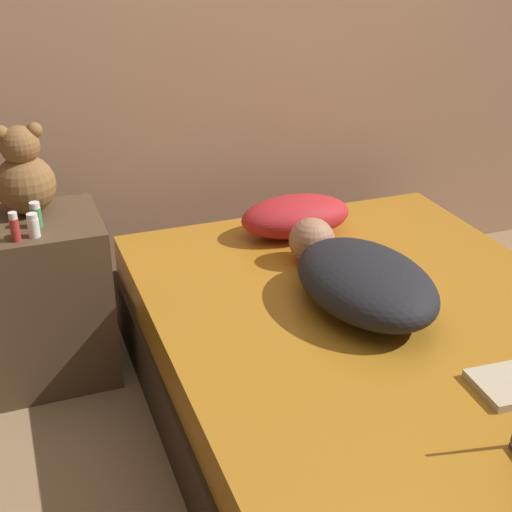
{
  "coord_description": "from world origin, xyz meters",
  "views": [
    {
      "loc": [
        -1.08,
        -1.68,
        1.61
      ],
      "look_at": [
        -0.36,
        0.24,
        0.61
      ],
      "focal_mm": 50.0,
      "sensor_mm": 36.0,
      "label": 1
    }
  ],
  "objects_px": {
    "pillow": "(296,216)",
    "bottle_white": "(33,226)",
    "teddy_bear": "(24,175)",
    "person_lying": "(360,277)",
    "bottle_red": "(15,227)",
    "book": "(506,386)",
    "bottle_green": "(36,215)"
  },
  "relations": [
    {
      "from": "pillow",
      "to": "bottle_red",
      "type": "relative_size",
      "value": 4.51
    },
    {
      "from": "teddy_bear",
      "to": "bottle_green",
      "type": "xyz_separation_m",
      "value": [
        0.01,
        -0.14,
        -0.1
      ]
    },
    {
      "from": "book",
      "to": "bottle_white",
      "type": "bearing_deg",
      "value": 137.74
    },
    {
      "from": "book",
      "to": "teddy_bear",
      "type": "bearing_deg",
      "value": 132.05
    },
    {
      "from": "bottle_white",
      "to": "book",
      "type": "distance_m",
      "value": 1.55
    },
    {
      "from": "pillow",
      "to": "person_lying",
      "type": "xyz_separation_m",
      "value": [
        -0.02,
        -0.58,
        0.01
      ]
    },
    {
      "from": "person_lying",
      "to": "bottle_white",
      "type": "height_order",
      "value": "bottle_white"
    },
    {
      "from": "teddy_bear",
      "to": "pillow",
      "type": "bearing_deg",
      "value": -5.67
    },
    {
      "from": "bottle_green",
      "to": "pillow",
      "type": "bearing_deg",
      "value": 2.58
    },
    {
      "from": "person_lying",
      "to": "book",
      "type": "distance_m",
      "value": 0.6
    },
    {
      "from": "pillow",
      "to": "person_lying",
      "type": "relative_size",
      "value": 0.6
    },
    {
      "from": "teddy_bear",
      "to": "person_lying",
      "type": "bearing_deg",
      "value": -34.74
    },
    {
      "from": "pillow",
      "to": "teddy_bear",
      "type": "xyz_separation_m",
      "value": [
        -1.0,
        0.1,
        0.26
      ]
    },
    {
      "from": "pillow",
      "to": "book",
      "type": "distance_m",
      "value": 1.16
    },
    {
      "from": "bottle_green",
      "to": "bottle_white",
      "type": "xyz_separation_m",
      "value": [
        -0.02,
        -0.08,
        -0.0
      ]
    },
    {
      "from": "person_lying",
      "to": "bottle_green",
      "type": "distance_m",
      "value": 1.12
    },
    {
      "from": "bottle_white",
      "to": "bottle_red",
      "type": "bearing_deg",
      "value": -167.68
    },
    {
      "from": "bottle_green",
      "to": "bottle_red",
      "type": "xyz_separation_m",
      "value": [
        -0.07,
        -0.09,
        0.01
      ]
    },
    {
      "from": "bottle_white",
      "to": "bottle_red",
      "type": "distance_m",
      "value": 0.06
    },
    {
      "from": "pillow",
      "to": "bottle_white",
      "type": "bearing_deg",
      "value": -172.83
    },
    {
      "from": "bottle_white",
      "to": "person_lying",
      "type": "bearing_deg",
      "value": -24.87
    },
    {
      "from": "teddy_bear",
      "to": "book",
      "type": "height_order",
      "value": "teddy_bear"
    },
    {
      "from": "book",
      "to": "bottle_red",
      "type": "bearing_deg",
      "value": 139.55
    },
    {
      "from": "pillow",
      "to": "teddy_bear",
      "type": "height_order",
      "value": "teddy_bear"
    },
    {
      "from": "teddy_bear",
      "to": "bottle_red",
      "type": "xyz_separation_m",
      "value": [
        -0.06,
        -0.24,
        -0.09
      ]
    },
    {
      "from": "person_lying",
      "to": "teddy_bear",
      "type": "distance_m",
      "value": 1.22
    },
    {
      "from": "bottle_red",
      "to": "pillow",
      "type": "bearing_deg",
      "value": 7.46
    },
    {
      "from": "bottle_green",
      "to": "bottle_white",
      "type": "height_order",
      "value": "bottle_green"
    },
    {
      "from": "person_lying",
      "to": "book",
      "type": "relative_size",
      "value": 4.1
    },
    {
      "from": "bottle_white",
      "to": "book",
      "type": "relative_size",
      "value": 0.44
    },
    {
      "from": "pillow",
      "to": "teddy_bear",
      "type": "distance_m",
      "value": 1.04
    },
    {
      "from": "book",
      "to": "pillow",
      "type": "bearing_deg",
      "value": 96.36
    }
  ]
}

